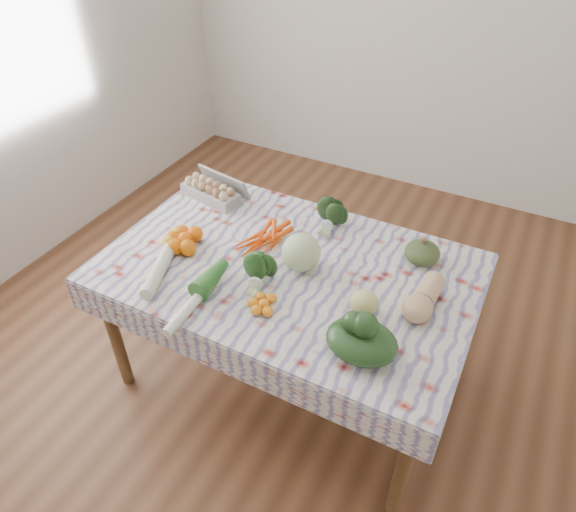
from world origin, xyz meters
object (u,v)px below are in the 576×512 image
at_px(cabbage, 301,252).
at_px(butternut_squash, 424,297).
at_px(egg_carton, 210,192).
at_px(kabocha_squash, 422,253).
at_px(grapefruit, 364,303).
at_px(dining_table, 288,280).

xyz_separation_m(cabbage, butternut_squash, (0.56, 0.00, -0.03)).
distance_m(egg_carton, kabocha_squash, 1.15).
height_order(kabocha_squash, grapefruit, grapefruit).
relative_size(dining_table, egg_carton, 4.80).
relative_size(egg_carton, kabocha_squash, 2.09).
bearing_deg(cabbage, egg_carton, 157.25).
bearing_deg(kabocha_squash, grapefruit, -104.68).
bearing_deg(butternut_squash, egg_carton, 171.03).
relative_size(egg_carton, grapefruit, 2.93).
bearing_deg(kabocha_squash, butternut_squash, -72.86).
xyz_separation_m(dining_table, kabocha_squash, (0.52, 0.31, 0.14)).
xyz_separation_m(kabocha_squash, butternut_squash, (0.09, -0.29, 0.01)).
relative_size(kabocha_squash, cabbage, 0.92).
bearing_deg(dining_table, kabocha_squash, 30.58).
bearing_deg(cabbage, dining_table, -161.36).
relative_size(kabocha_squash, grapefruit, 1.40).
height_order(dining_table, egg_carton, egg_carton).
xyz_separation_m(egg_carton, grapefruit, (1.04, -0.43, 0.01)).
xyz_separation_m(kabocha_squash, grapefruit, (-0.11, -0.43, 0.00)).
distance_m(dining_table, grapefruit, 0.45).
xyz_separation_m(egg_carton, butternut_squash, (1.24, -0.28, 0.02)).
bearing_deg(egg_carton, grapefruit, -11.84).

